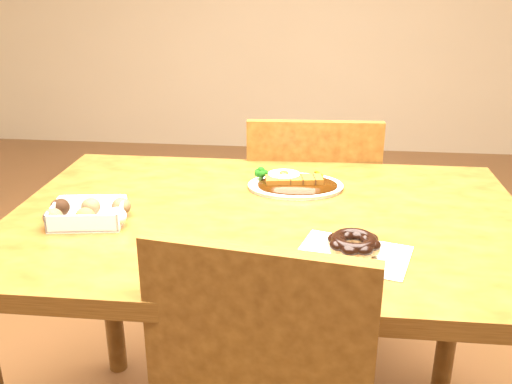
# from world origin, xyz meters

# --- Properties ---
(table) EXTENTS (1.20, 0.80, 0.75)m
(table) POSITION_xyz_m (0.00, 0.00, 0.65)
(table) COLOR #4E2B0F
(table) RESTS_ON ground
(chair_far) EXTENTS (0.44, 0.44, 0.87)m
(chair_far) POSITION_xyz_m (0.10, 0.53, 0.48)
(chair_far) COLOR #4E2B0F
(chair_far) RESTS_ON ground
(katsu_curry_plate) EXTENTS (0.25, 0.19, 0.05)m
(katsu_curry_plate) POSITION_xyz_m (0.05, 0.18, 0.76)
(katsu_curry_plate) COLOR white
(katsu_curry_plate) RESTS_ON table
(donut_box) EXTENTS (0.19, 0.14, 0.04)m
(donut_box) POSITION_xyz_m (-0.40, -0.09, 0.77)
(donut_box) COLOR white
(donut_box) RESTS_ON table
(pon_de_ring) EXTENTS (0.25, 0.20, 0.04)m
(pon_de_ring) POSITION_xyz_m (0.19, -0.18, 0.77)
(pon_de_ring) COLOR silver
(pon_de_ring) RESTS_ON table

